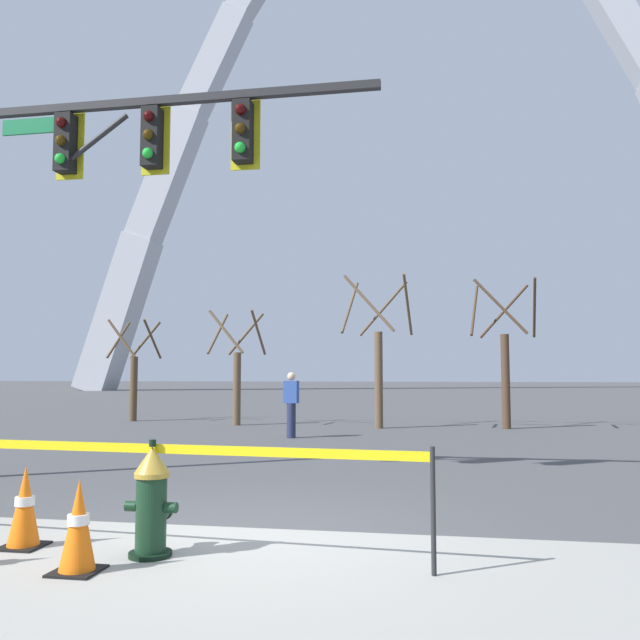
{
  "coord_description": "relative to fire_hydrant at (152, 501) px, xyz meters",
  "views": [
    {
      "loc": [
        1.78,
        -6.26,
        1.56
      ],
      "look_at": [
        -0.18,
        5.0,
        2.5
      ],
      "focal_mm": 36.51,
      "sensor_mm": 36.0,
      "label": 1
    }
  ],
  "objects": [
    {
      "name": "traffic_cone_curb_edge",
      "position": [
        -0.37,
        -0.52,
        -0.11
      ],
      "size": [
        0.36,
        0.36,
        0.73
      ],
      "color": "black",
      "rests_on": "ground"
    },
    {
      "name": "tree_center_left",
      "position": [
        0.83,
        13.42,
        1.46
      ],
      "size": [
        2.0,
        2.01,
        4.34
      ],
      "color": "brown",
      "rests_on": "ground"
    },
    {
      "name": "tree_left_mid",
      "position": [
        -3.52,
        13.8,
        1.07
      ],
      "size": [
        1.61,
        1.62,
        3.46
      ],
      "color": "brown",
      "rests_on": "ground"
    },
    {
      "name": "traffic_signal_gantry",
      "position": [
        -2.74,
        3.49,
        3.8
      ],
      "size": [
        6.42,
        0.44,
        6.0
      ],
      "color": "#232326",
      "rests_on": "ground"
    },
    {
      "name": "tree_far_left",
      "position": [
        -7.4,
        14.88,
        1.01
      ],
      "size": [
        1.55,
        1.56,
        3.33
      ],
      "color": "brown",
      "rests_on": "ground"
    },
    {
      "name": "ground_plane",
      "position": [
        0.61,
        0.92,
        -0.47
      ],
      "size": [
        240.0,
        240.0,
        0.0
      ],
      "primitive_type": "plane",
      "color": "#474749"
    },
    {
      "name": "traffic_cone_mid_sidewalk",
      "position": [
        -1.24,
        0.07,
        -0.11
      ],
      "size": [
        0.36,
        0.36,
        0.73
      ],
      "color": "black",
      "rests_on": "ground"
    },
    {
      "name": "fire_hydrant",
      "position": [
        0.0,
        0.0,
        0.0
      ],
      "size": [
        0.46,
        0.48,
        0.99
      ],
      "color": "black",
      "rests_on": "ground"
    },
    {
      "name": "pedestrian_standing_center",
      "position": [
        -1.04,
        10.26,
        0.35
      ],
      "size": [
        0.36,
        0.24,
        1.59
      ],
      "color": "#232847",
      "rests_on": "ground"
    },
    {
      "name": "tree_center_right",
      "position": [
        4.4,
        13.87,
        1.41
      ],
      "size": [
        1.94,
        1.95,
        4.21
      ],
      "color": "#473323",
      "rests_on": "ground"
    },
    {
      "name": "monument_arch",
      "position": [
        0.61,
        51.17,
        21.98
      ],
      "size": [
        62.01,
        3.01,
        50.95
      ],
      "color": "#B2B5BC",
      "rests_on": "ground"
    },
    {
      "name": "caution_tape_barrier",
      "position": [
        -0.47,
        0.06,
        0.22
      ],
      "size": [
        5.72,
        0.42,
        0.99
      ],
      "color": "#232326",
      "rests_on": "ground"
    }
  ]
}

